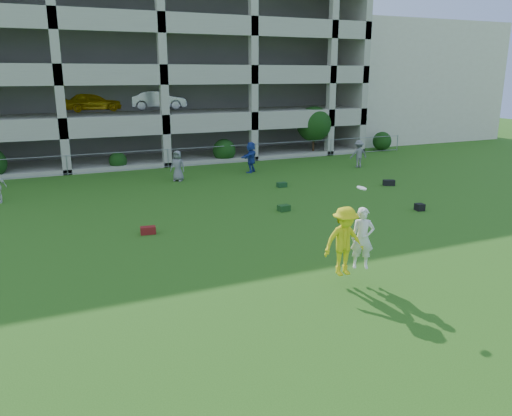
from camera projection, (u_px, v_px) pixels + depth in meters
name	position (u px, v px, depth m)	size (l,w,h in m)	color
ground	(327.00, 274.00, 14.79)	(100.00, 100.00, 0.00)	#235114
stucco_building	(381.00, 82.00, 47.19)	(16.00, 14.00, 10.00)	beige
bystander_c	(178.00, 166.00, 27.45)	(0.83, 0.54, 1.69)	slate
bystander_d	(251.00, 157.00, 29.87)	(1.70, 0.54, 1.84)	#213C98
bystander_f	(359.00, 154.00, 31.47)	(1.11, 0.64, 1.72)	slate
bag_red_a	(148.00, 230.00, 18.47)	(0.55, 0.30, 0.28)	#5F1014
bag_green_c	(284.00, 208.00, 21.58)	(0.50, 0.35, 0.26)	#153B15
crate_d	(420.00, 207.00, 21.65)	(0.35, 0.35, 0.30)	black
bag_black_e	(389.00, 183.00, 26.48)	(0.60, 0.30, 0.30)	black
bag_green_g	(282.00, 185.00, 26.12)	(0.50, 0.30, 0.25)	#163B15
frisbee_contest	(348.00, 240.00, 13.81)	(1.63, 0.77, 2.51)	yellow
parking_garage	(136.00, 70.00, 37.70)	(30.00, 14.00, 12.00)	#9E998C
fence	(168.00, 158.00, 31.42)	(36.06, 0.06, 1.20)	gray
shrub_row	(232.00, 139.00, 33.60)	(34.38, 2.52, 3.50)	#163D11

